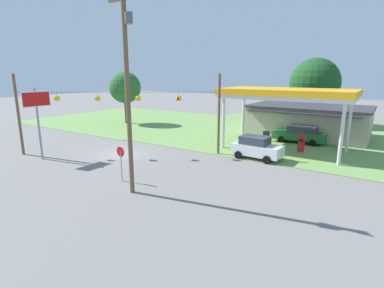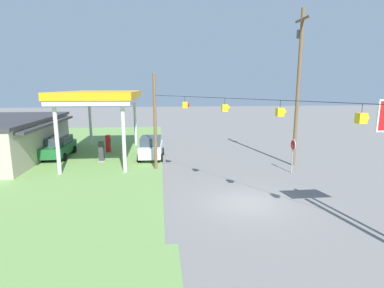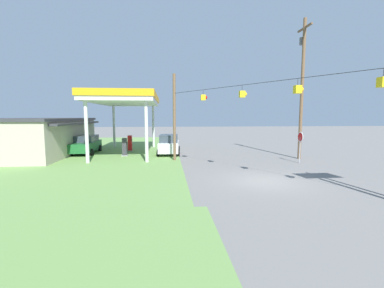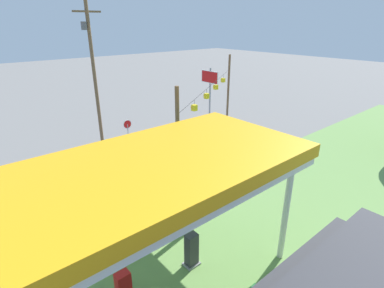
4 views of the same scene
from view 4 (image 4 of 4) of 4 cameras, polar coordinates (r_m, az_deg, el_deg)
ground_plane at (r=26.85m, az=3.46°, el=-0.70°), size 160.00×160.00×0.00m
gas_station_canopy at (r=10.94m, az=-6.96°, el=-5.53°), size 11.91×6.07×5.87m
fuel_pump_near at (r=14.38m, az=-0.10°, el=-19.69°), size 0.71×0.56×1.71m
car_at_pumps_front at (r=16.72m, az=-11.36°, el=-12.55°), size 4.31×2.28×1.98m
stop_sign_roadside at (r=27.07m, az=-12.16°, el=3.13°), size 0.80×0.08×2.50m
stop_sign_overhead at (r=31.94m, az=3.40°, el=11.31°), size 0.22×2.42×6.09m
utility_pole_main at (r=26.03m, az=-18.21°, el=12.75°), size 2.20×0.44×11.97m
signal_span_gantry at (r=25.58m, az=3.65°, el=7.55°), size 15.12×10.24×7.23m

